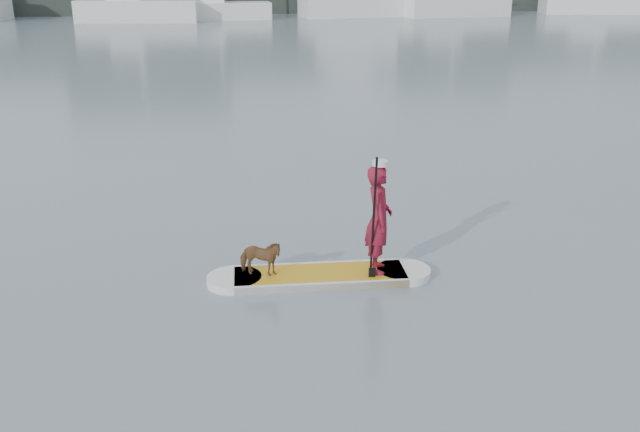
{
  "coord_description": "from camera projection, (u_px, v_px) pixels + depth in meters",
  "views": [
    {
      "loc": [
        -4.79,
        -11.89,
        4.45
      ],
      "look_at": [
        -3.35,
        -2.49,
        1.0
      ],
      "focal_mm": 40.0,
      "sensor_mm": 36.0,
      "label": 1
    }
  ],
  "objects": [
    {
      "name": "ground",
      "position": [
        478.0,
        212.0,
        13.25
      ],
      "size": [
        140.0,
        140.0,
        0.0
      ],
      "primitive_type": "plane",
      "color": "slate",
      "rests_on": "ground"
    },
    {
      "name": "sailboat_e",
      "position": [
        455.0,
        5.0,
        57.04
      ],
      "size": [
        8.93,
        4.17,
        12.45
      ],
      "rotation": [
        0.0,
        0.0,
        0.17
      ],
      "color": "silver",
      "rests_on": "ground"
    },
    {
      "name": "sailboat_d",
      "position": [
        219.0,
        9.0,
        53.97
      ],
      "size": [
        7.77,
        2.79,
        11.27
      ],
      "rotation": [
        0.0,
        0.0,
        0.06
      ],
      "color": "silver",
      "rests_on": "ground"
    },
    {
      "name": "sailboat_f",
      "position": [
        600.0,
        1.0,
        59.88
      ],
      "size": [
        10.14,
        4.61,
        14.65
      ],
      "rotation": [
        0.0,
        0.0,
        -0.18
      ],
      "color": "silver",
      "rests_on": "ground"
    },
    {
      "name": "dog",
      "position": [
        260.0,
        258.0,
        10.24
      ],
      "size": [
        0.71,
        0.49,
        0.54
      ],
      "primitive_type": "imported",
      "rotation": [
        0.0,
        0.0,
        1.23
      ],
      "color": "brown",
      "rests_on": "paddleboard"
    },
    {
      "name": "paddle",
      "position": [
        373.0,
        233.0,
        10.04
      ],
      "size": [
        0.1,
        0.3,
        2.0
      ],
      "rotation": [
        0.0,
        0.0,
        -0.05
      ],
      "color": "black",
      "rests_on": "ground"
    },
    {
      "name": "sailboat_c",
      "position": [
        137.0,
        9.0,
        52.16
      ],
      "size": [
        8.98,
        3.79,
        12.52
      ],
      "rotation": [
        0.0,
        0.0,
        -0.1
      ],
      "color": "silver",
      "rests_on": "ground"
    },
    {
      "name": "paddleboard",
      "position": [
        320.0,
        276.0,
        10.44
      ],
      "size": [
        3.3,
        0.91,
        0.12
      ],
      "rotation": [
        0.0,
        0.0,
        -0.05
      ],
      "color": "#CD9413",
      "rests_on": "ground"
    },
    {
      "name": "paddler",
      "position": [
        379.0,
        219.0,
        10.23
      ],
      "size": [
        0.47,
        0.64,
        1.6
      ],
      "primitive_type": "imported",
      "rotation": [
        0.0,
        0.0,
        1.4
      ],
      "color": "maroon",
      "rests_on": "paddleboard"
    },
    {
      "name": "white_cap",
      "position": [
        380.0,
        163.0,
        9.95
      ],
      "size": [
        0.22,
        0.22,
        0.07
      ],
      "primitive_type": "cylinder",
      "color": "silver",
      "rests_on": "paddler"
    }
  ]
}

